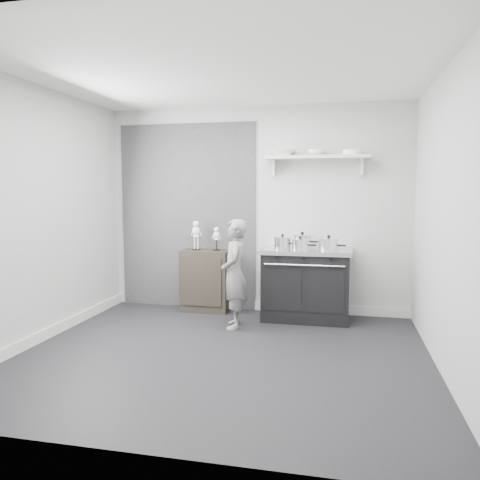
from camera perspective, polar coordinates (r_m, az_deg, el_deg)
name	(u,v)px	position (r m, az deg, el deg)	size (l,w,h in m)	color
ground	(222,354)	(4.73, -2.20, -13.77)	(4.00, 4.00, 0.00)	black
room_shell	(216,187)	(4.62, -2.89, 6.48)	(4.02, 3.62, 2.71)	#B0AFAD
wall_shelf	(317,158)	(6.01, 9.36, 9.83)	(1.30, 0.26, 0.24)	silver
stove	(306,284)	(5.91, 8.03, -5.28)	(1.11, 0.69, 0.89)	black
side_cabinet	(206,280)	(6.29, -4.19, -4.93)	(0.63, 0.37, 0.82)	black
child	(234,274)	(5.46, -0.68, -4.14)	(0.47, 0.31, 1.28)	slate
pot_front_left	(282,243)	(5.76, 5.20, -0.33)	(0.29, 0.21, 0.19)	white
pot_back_left	(302,241)	(5.98, 7.60, -0.10)	(0.32, 0.23, 0.20)	white
pot_front_right	(329,244)	(5.66, 10.76, -0.53)	(0.32, 0.23, 0.19)	white
pot_front_center	(300,244)	(5.71, 7.38, -0.51)	(0.29, 0.21, 0.17)	white
skeleton_full	(196,233)	(6.24, -5.38, 0.84)	(0.13, 0.08, 0.45)	silver
skeleton_torso	(216,237)	(6.16, -2.89, 0.36)	(0.10, 0.06, 0.35)	silver
bowl_large	(283,153)	(6.04, 5.27, 10.52)	(0.31, 0.31, 0.08)	white
bowl_small	(316,153)	(6.01, 9.28, 10.47)	(0.22, 0.22, 0.07)	white
plate_stack	(352,152)	(6.00, 13.49, 10.34)	(0.24, 0.24, 0.06)	white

